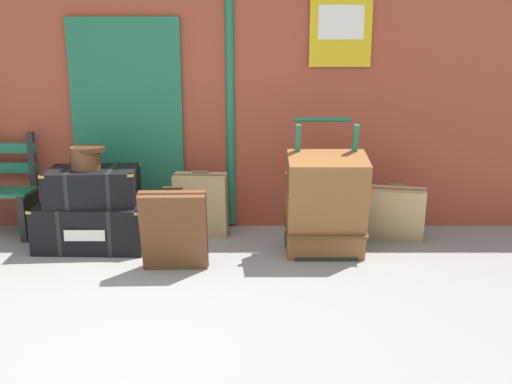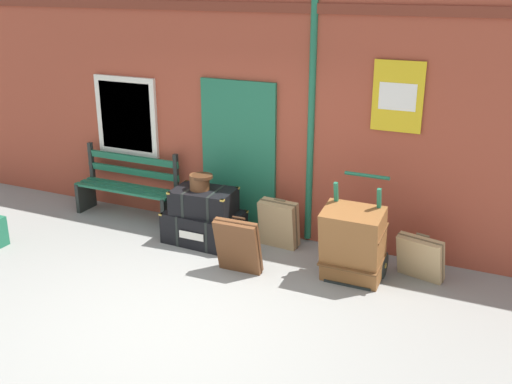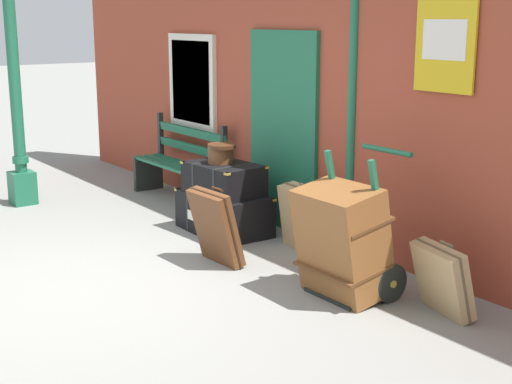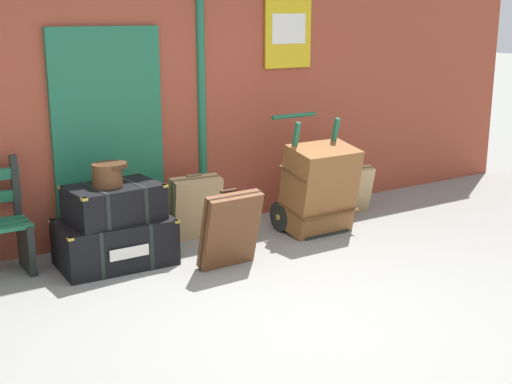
# 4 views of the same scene
# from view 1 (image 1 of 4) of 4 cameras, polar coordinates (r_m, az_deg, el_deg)

# --- Properties ---
(ground_plane) EXTENTS (60.00, 60.00, 0.00)m
(ground_plane) POSITION_cam_1_polar(r_m,az_deg,el_deg) (3.91, -13.19, -13.99)
(ground_plane) COLOR gray
(brick_facade) EXTENTS (10.40, 0.35, 3.20)m
(brick_facade) POSITION_cam_1_polar(r_m,az_deg,el_deg) (6.02, -8.65, 11.82)
(brick_facade) COLOR #9E422D
(brick_facade) RESTS_ON ground
(steamer_trunk_base) EXTENTS (1.03, 0.69, 0.43)m
(steamer_trunk_base) POSITION_cam_1_polar(r_m,az_deg,el_deg) (5.63, -15.53, -3.07)
(steamer_trunk_base) COLOR black
(steamer_trunk_base) RESTS_ON ground
(steamer_trunk_middle) EXTENTS (0.85, 0.61, 0.33)m
(steamer_trunk_middle) POSITION_cam_1_polar(r_m,az_deg,el_deg) (5.52, -15.69, 0.59)
(steamer_trunk_middle) COLOR black
(steamer_trunk_middle) RESTS_ON steamer_trunk_base
(round_hatbox) EXTENTS (0.31, 0.28, 0.20)m
(round_hatbox) POSITION_cam_1_polar(r_m,az_deg,el_deg) (5.47, -16.34, 3.39)
(round_hatbox) COLOR brown
(round_hatbox) RESTS_ON steamer_trunk_middle
(porters_trolley) EXTENTS (0.71, 0.64, 1.19)m
(porters_trolley) POSITION_cam_1_polar(r_m,az_deg,el_deg) (5.36, 6.63, -2.82)
(porters_trolley) COLOR black
(porters_trolley) RESTS_ON ground
(large_brown_trunk) EXTENTS (0.70, 0.59, 0.94)m
(large_brown_trunk) POSITION_cam_1_polar(r_m,az_deg,el_deg) (5.13, 6.91, -1.24)
(large_brown_trunk) COLOR brown
(large_brown_trunk) RESTS_ON ground
(suitcase_charcoal) EXTENTS (0.53, 0.32, 0.66)m
(suitcase_charcoal) POSITION_cam_1_polar(r_m,az_deg,el_deg) (5.68, -5.38, -1.27)
(suitcase_charcoal) COLOR tan
(suitcase_charcoal) RESTS_ON ground
(suitcase_tan) EXTENTS (0.59, 0.39, 0.57)m
(suitcase_tan) POSITION_cam_1_polar(r_m,az_deg,el_deg) (5.67, 13.59, -2.10)
(suitcase_tan) COLOR tan
(suitcase_tan) RESTS_ON ground
(suitcase_caramel) EXTENTS (0.56, 0.31, 0.72)m
(suitcase_caramel) POSITION_cam_1_polar(r_m,az_deg,el_deg) (4.81, -8.05, -3.80)
(suitcase_caramel) COLOR brown
(suitcase_caramel) RESTS_ON ground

